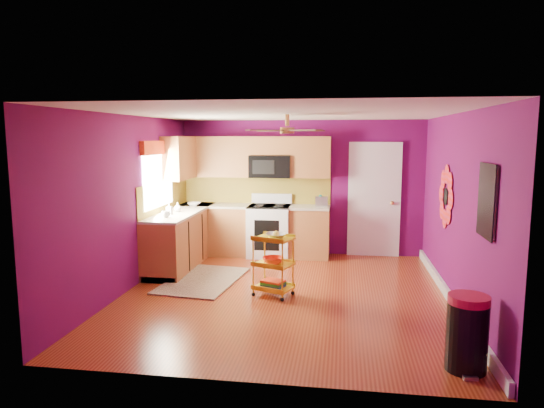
# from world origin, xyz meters

# --- Properties ---
(ground) EXTENTS (5.00, 5.00, 0.00)m
(ground) POSITION_xyz_m (0.00, 0.00, 0.00)
(ground) COLOR maroon
(ground) RESTS_ON ground
(room_envelope) EXTENTS (4.54, 5.04, 2.52)m
(room_envelope) POSITION_xyz_m (0.03, 0.00, 1.63)
(room_envelope) COLOR #5E0A50
(room_envelope) RESTS_ON ground
(lower_cabinets) EXTENTS (2.81, 2.31, 0.94)m
(lower_cabinets) POSITION_xyz_m (-1.35, 1.82, 0.43)
(lower_cabinets) COLOR brown
(lower_cabinets) RESTS_ON ground
(electric_range) EXTENTS (0.76, 0.66, 1.13)m
(electric_range) POSITION_xyz_m (-0.55, 2.17, 0.48)
(electric_range) COLOR white
(electric_range) RESTS_ON ground
(upper_cabinetry) EXTENTS (2.80, 2.30, 1.26)m
(upper_cabinetry) POSITION_xyz_m (-1.24, 2.17, 1.80)
(upper_cabinetry) COLOR brown
(upper_cabinetry) RESTS_ON ground
(left_window) EXTENTS (0.08, 1.35, 1.08)m
(left_window) POSITION_xyz_m (-2.22, 1.05, 1.74)
(left_window) COLOR white
(left_window) RESTS_ON ground
(panel_door) EXTENTS (0.95, 0.11, 2.15)m
(panel_door) POSITION_xyz_m (1.35, 2.47, 1.02)
(panel_door) COLOR white
(panel_door) RESTS_ON ground
(right_wall_art) EXTENTS (0.04, 2.74, 1.04)m
(right_wall_art) POSITION_xyz_m (2.23, -0.34, 1.44)
(right_wall_art) COLOR black
(right_wall_art) RESTS_ON ground
(ceiling_fan) EXTENTS (1.01, 1.01, 0.26)m
(ceiling_fan) POSITION_xyz_m (0.00, 0.20, 2.29)
(ceiling_fan) COLOR #BF8C3F
(ceiling_fan) RESTS_ON ground
(shag_rug) EXTENTS (1.18, 1.73, 0.02)m
(shag_rug) POSITION_xyz_m (-1.31, 0.43, 0.01)
(shag_rug) COLOR #321C10
(shag_rug) RESTS_ON ground
(rolling_cart) EXTENTS (0.61, 0.53, 0.92)m
(rolling_cart) POSITION_xyz_m (-0.15, -0.08, 0.47)
(rolling_cart) COLOR yellow
(rolling_cart) RESTS_ON ground
(trash_can) EXTENTS (0.43, 0.44, 0.73)m
(trash_can) POSITION_xyz_m (1.96, -1.97, 0.36)
(trash_can) COLOR black
(trash_can) RESTS_ON ground
(teal_kettle) EXTENTS (0.18, 0.18, 0.21)m
(teal_kettle) POSITION_xyz_m (0.38, 2.26, 1.02)
(teal_kettle) COLOR teal
(teal_kettle) RESTS_ON lower_cabinets
(toaster) EXTENTS (0.22, 0.15, 0.18)m
(toaster) POSITION_xyz_m (0.40, 2.24, 1.03)
(toaster) COLOR beige
(toaster) RESTS_ON lower_cabinets
(soap_bottle_a) EXTENTS (0.08, 0.09, 0.19)m
(soap_bottle_a) POSITION_xyz_m (-2.02, 0.95, 1.03)
(soap_bottle_a) COLOR #EA3F72
(soap_bottle_a) RESTS_ON lower_cabinets
(soap_bottle_b) EXTENTS (0.12, 0.12, 0.16)m
(soap_bottle_b) POSITION_xyz_m (-1.98, 1.24, 1.02)
(soap_bottle_b) COLOR white
(soap_bottle_b) RESTS_ON lower_cabinets
(counter_dish) EXTENTS (0.24, 0.24, 0.06)m
(counter_dish) POSITION_xyz_m (-1.92, 1.98, 0.97)
(counter_dish) COLOR white
(counter_dish) RESTS_ON lower_cabinets
(counter_cup) EXTENTS (0.13, 0.13, 0.10)m
(counter_cup) POSITION_xyz_m (-1.95, 0.63, 0.99)
(counter_cup) COLOR white
(counter_cup) RESTS_ON lower_cabinets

